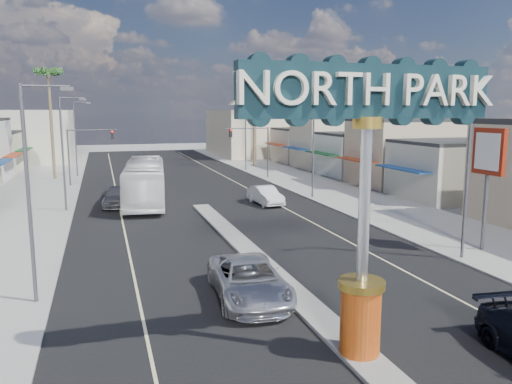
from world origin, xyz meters
TOP-DOWN VIEW (x-y plane):
  - ground at (0.00, 30.00)m, footprint 160.00×160.00m
  - road at (0.00, 30.00)m, footprint 20.00×120.00m
  - median_island at (0.00, 14.00)m, footprint 1.30×30.00m
  - sidewalk_left at (-14.00, 30.00)m, footprint 8.00×120.00m
  - sidewalk_right at (14.00, 30.00)m, footprint 8.00×120.00m
  - storefront_row_right at (24.00, 43.00)m, footprint 12.00×42.00m
  - backdrop_far_left at (-22.00, 75.00)m, footprint 20.00×20.00m
  - backdrop_far_right at (22.00, 75.00)m, footprint 20.00×20.00m
  - gateway_sign at (0.00, 1.98)m, footprint 8.20×1.50m
  - traffic_signal_left at (-9.18, 43.99)m, footprint 5.09×0.45m
  - traffic_signal_right at (9.18, 43.99)m, footprint 5.09×0.45m
  - streetlight_l_near at (-10.43, 10.00)m, footprint 2.03×0.22m
  - streetlight_l_mid at (-10.43, 30.00)m, footprint 2.03×0.22m
  - streetlight_l_far at (-10.43, 52.00)m, footprint 2.03×0.22m
  - streetlight_r_near at (10.43, 10.00)m, footprint 2.03×0.22m
  - streetlight_r_mid at (10.43, 30.00)m, footprint 2.03×0.22m
  - streetlight_r_far at (10.43, 52.00)m, footprint 2.03×0.22m
  - palm_left_far at (-13.00, 50.00)m, footprint 2.60×2.60m
  - palm_right_mid at (13.00, 56.00)m, footprint 2.60×2.60m
  - palm_right_far at (15.00, 62.00)m, footprint 2.60×2.60m
  - suv_left at (-2.00, 7.92)m, footprint 3.24×6.33m
  - car_parked_left at (-6.69, 31.08)m, footprint 2.62×5.32m
  - car_parked_right at (5.50, 28.35)m, footprint 2.09×4.86m
  - city_bus at (-4.25, 31.86)m, footprint 4.65×13.80m
  - bank_pylon_sign at (12.77, 10.97)m, footprint 0.40×2.16m

SIDE VIEW (x-z plane):
  - ground at x=0.00m, z-range 0.00..0.00m
  - road at x=0.00m, z-range 0.00..0.01m
  - sidewalk_left at x=-14.00m, z-range 0.00..0.12m
  - sidewalk_right at x=14.00m, z-range 0.00..0.12m
  - median_island at x=0.00m, z-range 0.00..0.16m
  - car_parked_right at x=5.50m, z-range 0.00..1.56m
  - suv_left at x=-2.00m, z-range 0.00..1.71m
  - car_parked_left at x=-6.69m, z-range 0.00..1.75m
  - city_bus at x=-4.25m, z-range 0.00..3.77m
  - storefront_row_right at x=24.00m, z-range 0.00..6.00m
  - backdrop_far_left at x=-22.00m, z-range 0.00..8.00m
  - backdrop_far_right at x=22.00m, z-range 0.00..8.00m
  - traffic_signal_left at x=-9.18m, z-range 1.27..7.27m
  - traffic_signal_right at x=9.18m, z-range 1.27..7.27m
  - streetlight_l_near at x=-10.43m, z-range 0.57..9.57m
  - streetlight_l_mid at x=-10.43m, z-range 0.57..9.57m
  - streetlight_l_far at x=-10.43m, z-range 0.57..9.57m
  - streetlight_r_near at x=10.43m, z-range 0.57..9.57m
  - streetlight_r_mid at x=10.43m, z-range 0.57..9.57m
  - streetlight_r_far at x=10.43m, z-range 0.57..9.57m
  - bank_pylon_sign at x=12.77m, z-range 1.88..8.76m
  - gateway_sign at x=0.00m, z-range 1.35..10.50m
  - palm_right_mid at x=13.00m, z-range 4.55..16.65m
  - palm_left_far at x=-13.00m, z-range 4.95..18.05m
  - palm_right_far at x=15.00m, z-range 5.34..19.44m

